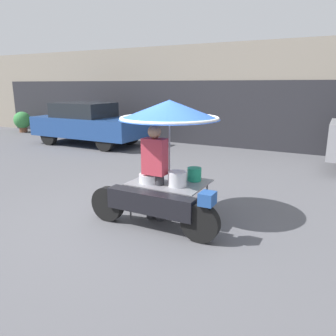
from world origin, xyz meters
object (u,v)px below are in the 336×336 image
(vendor_person, at_px, (155,168))
(parked_car, at_px, (88,123))
(vendor_motorcycle_cart, at_px, (167,134))
(potted_plant, at_px, (22,121))

(vendor_person, height_order, parked_car, vendor_person)
(vendor_person, distance_m, parked_car, 7.53)
(vendor_motorcycle_cart, bearing_deg, vendor_person, -143.58)
(parked_car, distance_m, potted_plant, 5.05)
(vendor_motorcycle_cart, xyz_separation_m, potted_plant, (-10.78, 5.87, -0.89))
(vendor_motorcycle_cart, height_order, potted_plant, vendor_motorcycle_cart)
(vendor_motorcycle_cart, distance_m, potted_plant, 12.31)
(vendor_motorcycle_cart, xyz_separation_m, parked_car, (-5.86, 4.80, -0.63))
(vendor_person, relative_size, parked_car, 0.38)
(vendor_person, bearing_deg, parked_car, 139.21)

